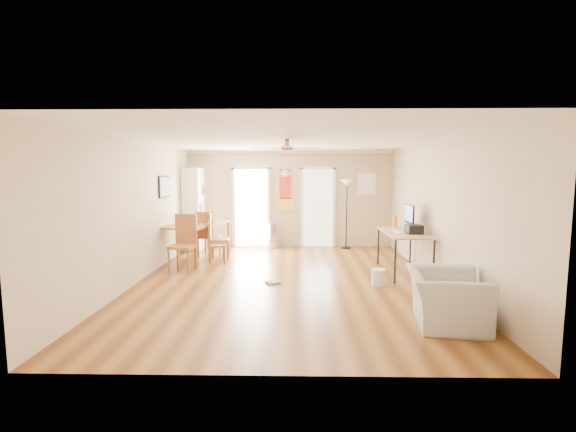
{
  "coord_description": "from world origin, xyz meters",
  "views": [
    {
      "loc": [
        0.15,
        -7.25,
        2.02
      ],
      "look_at": [
        0.0,
        0.6,
        1.15
      ],
      "focal_mm": 24.79,
      "sensor_mm": 36.0,
      "label": 1
    }
  ],
  "objects_px": {
    "bookshelf": "(195,208)",
    "dining_table": "(196,241)",
    "trash_can": "(274,236)",
    "armchair": "(446,298)",
    "printer": "(414,229)",
    "dining_chair_right_a": "(219,237)",
    "computer_desk": "(403,253)",
    "dining_chair_right_b": "(217,243)",
    "torchiere_lamp": "(346,214)",
    "dining_chair_far": "(209,234)",
    "wastebasket_a": "(379,277)",
    "dining_chair_near": "(182,243)"
  },
  "relations": [
    {
      "from": "dining_chair_right_b",
      "to": "trash_can",
      "type": "distance_m",
      "value": 2.19
    },
    {
      "from": "bookshelf",
      "to": "dining_chair_near",
      "type": "relative_size",
      "value": 1.86
    },
    {
      "from": "dining_chair_right_a",
      "to": "dining_chair_right_b",
      "type": "distance_m",
      "value": 0.34
    },
    {
      "from": "bookshelf",
      "to": "printer",
      "type": "xyz_separation_m",
      "value": [
        4.97,
        -2.73,
        -0.14
      ]
    },
    {
      "from": "torchiere_lamp",
      "to": "computer_desk",
      "type": "xyz_separation_m",
      "value": [
        0.81,
        -2.61,
        -0.5
      ]
    },
    {
      "from": "bookshelf",
      "to": "dining_chair_right_a",
      "type": "distance_m",
      "value": 1.77
    },
    {
      "from": "dining_chair_right_a",
      "to": "dining_chair_far",
      "type": "distance_m",
      "value": 0.54
    },
    {
      "from": "dining_chair_far",
      "to": "wastebasket_a",
      "type": "bearing_deg",
      "value": 159.66
    },
    {
      "from": "armchair",
      "to": "dining_chair_near",
      "type": "bearing_deg",
      "value": 66.11
    },
    {
      "from": "bookshelf",
      "to": "dining_table",
      "type": "bearing_deg",
      "value": -65.77
    },
    {
      "from": "dining_chair_far",
      "to": "torchiere_lamp",
      "type": "bearing_deg",
      "value": -149.37
    },
    {
      "from": "dining_table",
      "to": "dining_chair_near",
      "type": "bearing_deg",
      "value": -90.94
    },
    {
      "from": "dining_chair_right_b",
      "to": "trash_can",
      "type": "relative_size",
      "value": 1.39
    },
    {
      "from": "dining_chair_far",
      "to": "computer_desk",
      "type": "relative_size",
      "value": 0.7
    },
    {
      "from": "dining_chair_near",
      "to": "armchair",
      "type": "xyz_separation_m",
      "value": [
        4.32,
        -2.81,
        -0.22
      ]
    },
    {
      "from": "dining_chair_near",
      "to": "computer_desk",
      "type": "relative_size",
      "value": 0.73
    },
    {
      "from": "wastebasket_a",
      "to": "bookshelf",
      "type": "bearing_deg",
      "value": 140.65
    },
    {
      "from": "dining_table",
      "to": "dining_chair_right_a",
      "type": "height_order",
      "value": "dining_chair_right_a"
    },
    {
      "from": "dining_chair_right_b",
      "to": "torchiere_lamp",
      "type": "relative_size",
      "value": 0.5
    },
    {
      "from": "trash_can",
      "to": "armchair",
      "type": "relative_size",
      "value": 0.61
    },
    {
      "from": "dining_chair_right_a",
      "to": "wastebasket_a",
      "type": "height_order",
      "value": "dining_chair_right_a"
    },
    {
      "from": "computer_desk",
      "to": "wastebasket_a",
      "type": "xyz_separation_m",
      "value": [
        -0.67,
        -0.85,
        -0.27
      ]
    },
    {
      "from": "dining_chair_right_a",
      "to": "torchiere_lamp",
      "type": "distance_m",
      "value": 3.45
    },
    {
      "from": "trash_can",
      "to": "armchair",
      "type": "distance_m",
      "value": 5.93
    },
    {
      "from": "dining_table",
      "to": "computer_desk",
      "type": "relative_size",
      "value": 1.08
    },
    {
      "from": "dining_chair_right_a",
      "to": "armchair",
      "type": "distance_m",
      "value": 5.36
    },
    {
      "from": "dining_chair_far",
      "to": "torchiere_lamp",
      "type": "relative_size",
      "value": 0.59
    },
    {
      "from": "dining_chair_near",
      "to": "armchair",
      "type": "height_order",
      "value": "dining_chair_near"
    },
    {
      "from": "computer_desk",
      "to": "dining_chair_right_b",
      "type": "bearing_deg",
      "value": 168.36
    },
    {
      "from": "torchiere_lamp",
      "to": "printer",
      "type": "relative_size",
      "value": 5.45
    },
    {
      "from": "wastebasket_a",
      "to": "dining_chair_far",
      "type": "bearing_deg",
      "value": 146.02
    },
    {
      "from": "torchiere_lamp",
      "to": "wastebasket_a",
      "type": "bearing_deg",
      "value": -87.58
    },
    {
      "from": "dining_table",
      "to": "wastebasket_a",
      "type": "xyz_separation_m",
      "value": [
        3.79,
        -2.05,
        -0.28
      ]
    },
    {
      "from": "trash_can",
      "to": "printer",
      "type": "height_order",
      "value": "printer"
    },
    {
      "from": "bookshelf",
      "to": "computer_desk",
      "type": "height_order",
      "value": "bookshelf"
    },
    {
      "from": "torchiere_lamp",
      "to": "computer_desk",
      "type": "height_order",
      "value": "torchiere_lamp"
    },
    {
      "from": "dining_table",
      "to": "trash_can",
      "type": "relative_size",
      "value": 2.55
    },
    {
      "from": "dining_chair_near",
      "to": "torchiere_lamp",
      "type": "height_order",
      "value": "torchiere_lamp"
    },
    {
      "from": "printer",
      "to": "dining_chair_right_a",
      "type": "bearing_deg",
      "value": 160.74
    },
    {
      "from": "dining_chair_right_b",
      "to": "dining_chair_far",
      "type": "distance_m",
      "value": 0.83
    },
    {
      "from": "dining_chair_far",
      "to": "printer",
      "type": "xyz_separation_m",
      "value": [
        4.39,
        -1.73,
        0.38
      ]
    },
    {
      "from": "dining_chair_right_a",
      "to": "dining_chair_far",
      "type": "bearing_deg",
      "value": 31.59
    },
    {
      "from": "dining_chair_right_a",
      "to": "dining_chair_near",
      "type": "xyz_separation_m",
      "value": [
        -0.57,
        -1.02,
        0.03
      ]
    },
    {
      "from": "dining_table",
      "to": "dining_chair_far",
      "type": "xyz_separation_m",
      "value": [
        0.21,
        0.37,
        0.12
      ]
    },
    {
      "from": "torchiere_lamp",
      "to": "armchair",
      "type": "relative_size",
      "value": 1.69
    },
    {
      "from": "dining_chair_right_a",
      "to": "wastebasket_a",
      "type": "distance_m",
      "value": 3.83
    },
    {
      "from": "dining_chair_near",
      "to": "printer",
      "type": "distance_m",
      "value": 4.64
    },
    {
      "from": "torchiere_lamp",
      "to": "printer",
      "type": "xyz_separation_m",
      "value": [
        0.95,
        -2.78,
        0.0
      ]
    },
    {
      "from": "torchiere_lamp",
      "to": "dining_chair_far",
      "type": "bearing_deg",
      "value": -163.01
    },
    {
      "from": "dining_chair_right_b",
      "to": "wastebasket_a",
      "type": "bearing_deg",
      "value": -132.53
    }
  ]
}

